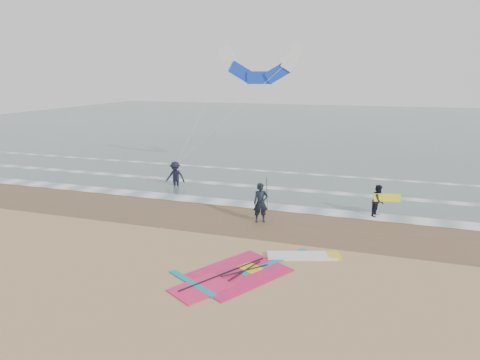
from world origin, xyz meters
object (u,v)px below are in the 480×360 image
(person_wading, at_px, (175,171))
(surf_kite, at_px, (260,68))
(person_standing, at_px, (261,203))
(person_walking, at_px, (378,201))
(windsurf_rig, at_px, (257,269))

(person_wading, relative_size, surf_kite, 0.26)
(person_standing, bearing_deg, person_walking, 2.41)
(person_walking, relative_size, person_wading, 0.83)
(windsurf_rig, height_order, surf_kite, surf_kite)
(person_standing, xyz_separation_m, person_wading, (-6.93, 4.84, 0.01))
(person_wading, height_order, surf_kite, surf_kite)
(person_walking, height_order, surf_kite, surf_kite)
(person_standing, relative_size, person_wading, 0.99)
(windsurf_rig, bearing_deg, person_walking, 62.27)
(surf_kite, bearing_deg, person_standing, -73.64)
(surf_kite, bearing_deg, windsurf_rig, -74.41)
(person_wading, xyz_separation_m, surf_kite, (4.05, 4.98, 6.35))
(person_standing, height_order, person_walking, person_standing)
(person_walking, xyz_separation_m, surf_kite, (-8.21, 7.14, 6.51))
(person_standing, relative_size, person_walking, 1.19)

